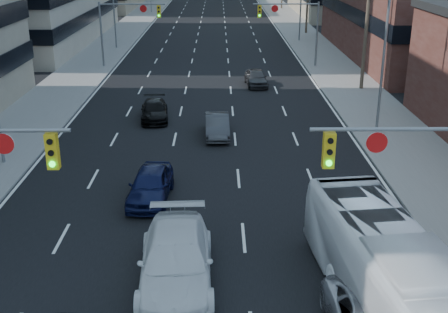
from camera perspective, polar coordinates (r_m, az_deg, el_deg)
signal_near_right at (r=18.18m, az=20.86°, el=-1.81°), size 6.59×0.33×6.00m
signal_far_left at (r=53.70m, az=-9.96°, el=13.41°), size 6.09×0.33×6.00m
signal_far_right at (r=53.46m, az=6.99°, el=13.53°), size 6.09×0.33×6.00m
utility_pole_block at (r=45.36m, az=14.37°, el=13.67°), size 2.20×0.28×11.00m
streetlight_left_mid at (r=63.87m, az=-11.03°, el=15.15°), size 2.03×0.22×9.00m
streetlight_right_near at (r=34.47m, az=15.71°, el=10.26°), size 2.03×0.22×9.00m
white_van at (r=19.30m, az=-4.89°, el=-10.53°), size 2.73×6.18×1.77m
transit_bus at (r=17.68m, az=17.03°, el=-12.25°), size 3.83×11.14×3.04m
sedan_blue at (r=25.52m, az=-7.48°, el=-2.85°), size 1.99×4.44×1.48m
sedan_grey_center at (r=33.78m, az=-0.69°, el=3.14°), size 1.52×4.06×1.33m
sedan_black_far at (r=37.39m, az=-7.08°, el=4.66°), size 2.15×4.41×1.24m
sedan_grey_right at (r=46.37m, az=3.26°, el=8.01°), size 1.92×4.13×1.37m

